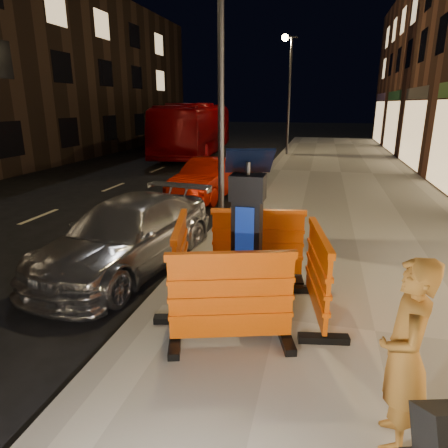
% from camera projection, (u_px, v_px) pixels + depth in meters
% --- Properties ---
extents(ground_plane, '(120.00, 120.00, 0.00)m').
position_uv_depth(ground_plane, '(153.00, 313.00, 5.73)').
color(ground_plane, black).
rests_on(ground_plane, ground).
extents(sidewalk, '(6.00, 60.00, 0.15)m').
position_uv_depth(sidewalk, '(374.00, 336.00, 5.03)').
color(sidewalk, gray).
rests_on(sidewalk, ground).
extents(kerb, '(0.30, 60.00, 0.15)m').
position_uv_depth(kerb, '(153.00, 308.00, 5.71)').
color(kerb, slate).
rests_on(kerb, ground).
extents(parking_kiosk, '(0.78, 0.78, 2.09)m').
position_uv_depth(parking_kiosk, '(247.00, 236.00, 5.32)').
color(parking_kiosk, black).
rests_on(parking_kiosk, sidewalk).
extents(barrier_front, '(1.61, 1.03, 1.16)m').
position_uv_depth(barrier_front, '(231.00, 300.00, 4.57)').
color(barrier_front, '#E55509').
rests_on(barrier_front, sidewalk).
extents(barrier_back, '(1.57, 0.85, 1.16)m').
position_uv_depth(barrier_back, '(258.00, 245.00, 6.33)').
color(barrier_back, '#E55509').
rests_on(barrier_back, sidewalk).
extents(barrier_kerbside, '(0.96, 1.60, 1.16)m').
position_uv_depth(barrier_kerbside, '(181.00, 262.00, 5.67)').
color(barrier_kerbside, '#E55509').
rests_on(barrier_kerbside, sidewalk).
extents(barrier_bldgside, '(0.87, 1.58, 1.16)m').
position_uv_depth(barrier_bldgside, '(318.00, 275.00, 5.24)').
color(barrier_bldgside, '#E55509').
rests_on(barrier_bldgside, sidewalk).
extents(car_silver, '(2.35, 4.48, 1.24)m').
position_uv_depth(car_silver, '(130.00, 267.00, 7.33)').
color(car_silver, '#B9B9BE').
rests_on(car_silver, ground).
extents(car_red, '(1.86, 3.89, 1.23)m').
position_uv_depth(car_red, '(210.00, 198.00, 12.73)').
color(car_red, '#980F00').
rests_on(car_red, ground).
extents(bus_doubledecker, '(3.34, 10.56, 2.89)m').
position_uv_depth(bus_doubledecker, '(196.00, 155.00, 23.30)').
color(bus_doubledecker, '#870307').
rests_on(bus_doubledecker, ground).
extents(man, '(0.44, 0.63, 1.66)m').
position_uv_depth(man, '(405.00, 356.00, 3.14)').
color(man, '#925F23').
rests_on(man, sidewalk).
extents(street_lamp_mid, '(0.12, 0.12, 6.00)m').
position_uv_depth(street_lamp_mid, '(221.00, 89.00, 7.55)').
color(street_lamp_mid, '#3F3F44').
rests_on(street_lamp_mid, sidewalk).
extents(street_lamp_far, '(0.12, 0.12, 6.00)m').
position_uv_depth(street_lamp_far, '(289.00, 98.00, 21.49)').
color(street_lamp_far, '#3F3F44').
rests_on(street_lamp_far, sidewalk).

